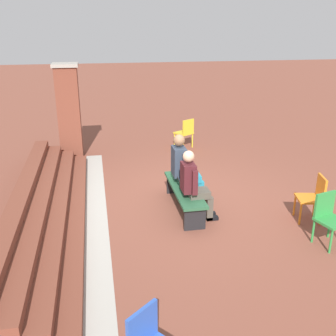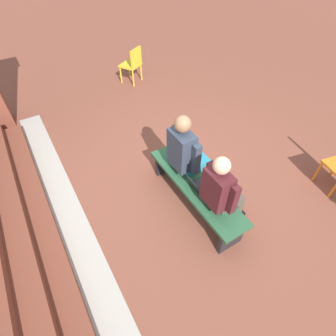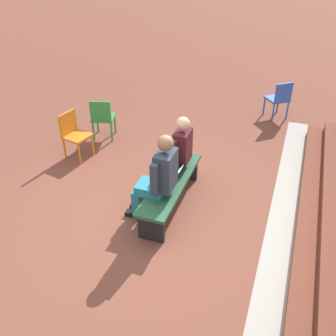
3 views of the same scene
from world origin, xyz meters
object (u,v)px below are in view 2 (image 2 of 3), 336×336
at_px(person_student, 222,191).
at_px(laptop, 199,187).
at_px(bench, 195,189).
at_px(person_adult, 188,154).
at_px(plastic_chair_foreground, 133,63).

relative_size(person_student, laptop, 4.09).
distance_m(bench, person_adult, 0.51).
relative_size(person_adult, laptop, 4.34).
bearing_deg(bench, plastic_chair_foreground, -13.33).
relative_size(bench, plastic_chair_foreground, 2.14).
distance_m(laptop, plastic_chair_foreground, 4.07).
bearing_deg(bench, person_adult, -12.01).
bearing_deg(person_adult, bench, 167.99).
distance_m(bench, plastic_chair_foreground, 3.97).
relative_size(bench, person_adult, 1.30).
xyz_separation_m(bench, laptop, (-0.09, 0.01, 0.15)).
height_order(person_student, plastic_chair_foreground, person_student).
bearing_deg(laptop, person_adult, -11.00).
bearing_deg(laptop, person_student, -167.08).
distance_m(bench, person_student, 0.56).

